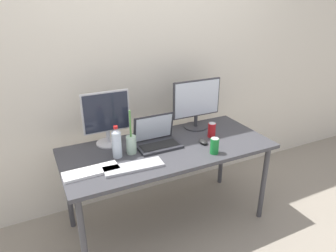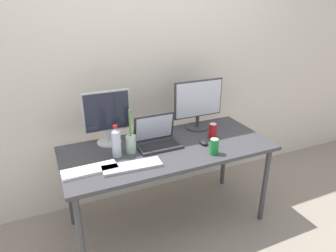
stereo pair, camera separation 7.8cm
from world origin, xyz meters
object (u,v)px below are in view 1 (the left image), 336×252
Objects in this scene: work_desk at (168,154)px; keyboard_main at (91,172)px; monitor_left at (107,117)px; bamboo_vase at (131,144)px; laptop_silver at (157,139)px; water_bottle at (117,143)px; keyboard_aux at (134,167)px; soda_can_near_keyboard at (214,146)px; soda_can_by_laptop at (212,130)px; monitor_center at (197,102)px; mouse_by_keyboard at (203,142)px.

work_desk is 0.65m from keyboard_main.
monitor_left reaches higher than bamboo_vase.
laptop_silver is 1.37× the size of water_bottle.
soda_can_near_keyboard reaches higher than keyboard_aux.
monitor_left is 1.17× the size of keyboard_main.
soda_can_near_keyboard is 1.00× the size of soda_can_by_laptop.
monitor_center reaches higher than keyboard_aux.
monitor_center is at bearing 17.80° from keyboard_main.
mouse_by_keyboard is (0.35, -0.14, -0.04)m from laptop_silver.
bamboo_vase is at bearing 6.48° from water_bottle.
laptop_silver reaches higher than keyboard_main.
mouse_by_keyboard is 0.16m from soda_can_by_laptop.
soda_can_near_keyboard is 0.63m from bamboo_vase.
soda_can_by_laptop reaches higher than mouse_by_keyboard.
laptop_silver is (0.34, -0.19, -0.18)m from monitor_left.
water_bottle reaches higher than mouse_by_keyboard.
water_bottle is 0.12m from bamboo_vase.
monitor_left is 0.43m from laptop_silver.
soda_can_near_keyboard is at bearing -21.70° from water_bottle.
monitor_center is 0.40m from mouse_by_keyboard.
soda_can_by_laptop reaches higher than keyboard_main.
work_desk is at bearing -2.47° from water_bottle.
soda_can_by_laptop is at bearing 37.12° from mouse_by_keyboard.
water_bottle is at bearing -90.28° from monitor_left.
soda_can_near_keyboard is 0.37× the size of bamboo_vase.
keyboard_aux is 0.24m from water_bottle.
laptop_silver is at bearing 136.23° from soda_can_near_keyboard.
keyboard_main is at bearing -148.80° from water_bottle.
monitor_left reaches higher than keyboard_main.
monitor_center is at bearing -1.36° from monitor_left.
monitor_center reaches higher than monitor_left.
monitor_center is (0.40, 0.24, 0.30)m from work_desk.
keyboard_aux is 3.30× the size of soda_can_near_keyboard.
laptop_silver is 2.71× the size of soda_can_near_keyboard.
laptop_silver is 3.43× the size of mouse_by_keyboard.
keyboard_main is 1.07m from soda_can_by_laptop.
keyboard_aux is at bearing -163.70° from mouse_by_keyboard.
keyboard_main is 0.90× the size of keyboard_aux.
water_bottle is 0.73× the size of bamboo_vase.
laptop_silver is 0.46m from soda_can_near_keyboard.
bamboo_vase is at bearing 178.11° from soda_can_by_laptop.
mouse_by_keyboard is at bearing -14.41° from work_desk.
laptop_silver is at bearing 45.19° from keyboard_aux.
soda_can_by_laptop is (0.83, -0.01, -0.05)m from water_bottle.
monitor_left is (-0.41, 0.26, 0.30)m from work_desk.
monitor_left is 4.39× the size of mouse_by_keyboard.
keyboard_aux is (-0.76, -0.43, -0.23)m from monitor_center.
keyboard_main is at bearing -156.25° from bamboo_vase.
bamboo_vase is (-0.71, 0.02, 0.01)m from soda_can_by_laptop.
mouse_by_keyboard is at bearing -110.61° from monitor_center.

